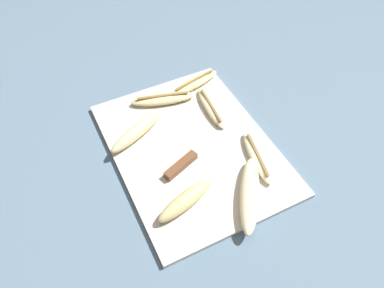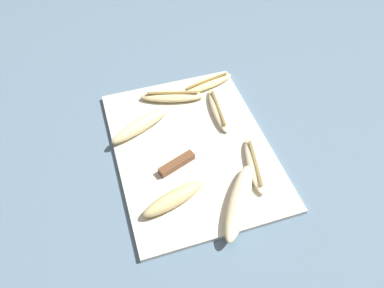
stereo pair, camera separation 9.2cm
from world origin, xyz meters
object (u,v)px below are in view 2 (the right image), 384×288
knife (184,160)px  banana_golden_short (207,84)px  banana_ripe_center (171,96)px  banana_spotted_left (174,199)px  banana_bright_far (255,165)px  banana_cream_curved (218,110)px  banana_pale_long (239,201)px  banana_soft_right (141,125)px

knife → banana_golden_short: bearing=129.2°
banana_ripe_center → banana_golden_short: banana_ripe_center is taller
banana_spotted_left → banana_bright_far: banana_spotted_left is taller
knife → banana_cream_curved: 0.19m
banana_spotted_left → banana_cream_curved: banana_spotted_left is taller
banana_spotted_left → banana_bright_far: 0.21m
banana_cream_curved → banana_golden_short: banana_golden_short is taller
knife → banana_bright_far: bearing=46.4°
knife → banana_spotted_left: banana_spotted_left is taller
banana_cream_curved → banana_ripe_center: (-0.09, -0.11, 0.00)m
banana_spotted_left → banana_cream_curved: bearing=140.9°
banana_cream_curved → banana_pale_long: size_ratio=0.87×
banana_spotted_left → banana_cream_curved: size_ratio=0.94×
banana_soft_right → banana_golden_short: (-0.11, 0.21, -0.01)m
knife → banana_bright_far: (0.07, 0.16, 0.00)m
knife → banana_golden_short: 0.28m
banana_spotted_left → banana_pale_long: 0.14m
banana_spotted_left → banana_ripe_center: (-0.32, 0.08, -0.01)m
banana_pale_long → banana_ripe_center: bearing=-172.0°
banana_ripe_center → banana_spotted_left: bearing=-14.4°
knife → banana_ripe_center: size_ratio=1.17×
banana_cream_curved → banana_spotted_left: bearing=-39.1°
banana_ripe_center → banana_cream_curved: bearing=50.9°
banana_soft_right → banana_golden_short: 0.24m
banana_cream_curved → banana_ripe_center: size_ratio=0.92×
knife → banana_pale_long: bearing=7.7°
banana_soft_right → banana_golden_short: banana_soft_right is taller
banana_bright_far → banana_soft_right: bearing=-130.9°
banana_pale_long → banana_bright_far: bearing=138.1°
banana_spotted_left → banana_bright_far: (-0.04, 0.21, -0.01)m
banana_bright_far → banana_golden_short: (-0.30, -0.02, 0.00)m
banana_soft_right → banana_ripe_center: bearing=129.8°
banana_pale_long → banana_ripe_center: size_ratio=1.06×
knife → banana_pale_long: size_ratio=1.10×
banana_spotted_left → banana_ripe_center: size_ratio=0.87×
banana_bright_far → banana_ripe_center: 0.31m
knife → banana_ripe_center: 0.22m
knife → banana_ripe_center: banana_ripe_center is taller
banana_golden_short → banana_cream_curved: bearing=-2.1°
banana_cream_curved → banana_bright_far: (0.20, 0.02, 0.00)m
banana_spotted_left → banana_ripe_center: bearing=165.6°
banana_cream_curved → banana_pale_long: (0.28, -0.06, 0.01)m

